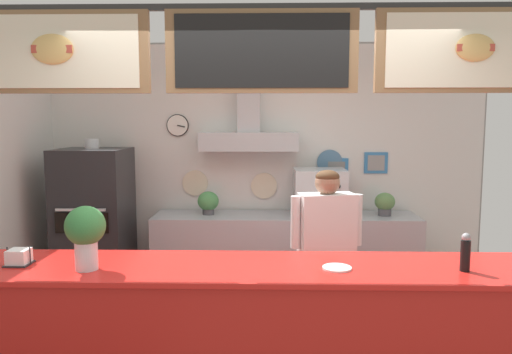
{
  "coord_description": "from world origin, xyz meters",
  "views": [
    {
      "loc": [
        0.04,
        -3.21,
        1.94
      ],
      "look_at": [
        -0.05,
        0.73,
        1.48
      ],
      "focal_mm": 34.73,
      "sensor_mm": 36.0,
      "label": 1
    }
  ],
  "objects_px": {
    "espresso_machine": "(320,193)",
    "potted_oregano": "(347,206)",
    "potted_basil": "(385,203)",
    "potted_rosemary": "(208,202)",
    "pepper_grinder": "(465,253)",
    "basil_vase": "(86,233)",
    "pizza_oven": "(95,228)",
    "shop_worker": "(326,254)",
    "condiment_plate": "(337,268)",
    "napkin_holder": "(19,258)"
  },
  "relations": [
    {
      "from": "espresso_machine",
      "to": "potted_rosemary",
      "type": "height_order",
      "value": "espresso_machine"
    },
    {
      "from": "potted_basil",
      "to": "espresso_machine",
      "type": "bearing_deg",
      "value": -178.29
    },
    {
      "from": "condiment_plate",
      "to": "potted_oregano",
      "type": "bearing_deg",
      "value": 79.46
    },
    {
      "from": "potted_oregano",
      "to": "pepper_grinder",
      "type": "distance_m",
      "value": 2.3
    },
    {
      "from": "shop_worker",
      "to": "basil_vase",
      "type": "relative_size",
      "value": 3.97
    },
    {
      "from": "pizza_oven",
      "to": "potted_oregano",
      "type": "distance_m",
      "value": 2.63
    },
    {
      "from": "potted_rosemary",
      "to": "pepper_grinder",
      "type": "height_order",
      "value": "pepper_grinder"
    },
    {
      "from": "pizza_oven",
      "to": "potted_basil",
      "type": "height_order",
      "value": "pizza_oven"
    },
    {
      "from": "pepper_grinder",
      "to": "napkin_holder",
      "type": "bearing_deg",
      "value": 178.65
    },
    {
      "from": "potted_oregano",
      "to": "condiment_plate",
      "type": "bearing_deg",
      "value": -100.54
    },
    {
      "from": "pizza_oven",
      "to": "pepper_grinder",
      "type": "relative_size",
      "value": 7.59
    },
    {
      "from": "potted_oregano",
      "to": "potted_rosemary",
      "type": "relative_size",
      "value": 0.77
    },
    {
      "from": "pizza_oven",
      "to": "espresso_machine",
      "type": "distance_m",
      "value": 2.36
    },
    {
      "from": "condiment_plate",
      "to": "shop_worker",
      "type": "bearing_deg",
      "value": 86.32
    },
    {
      "from": "pizza_oven",
      "to": "espresso_machine",
      "type": "relative_size",
      "value": 3.16
    },
    {
      "from": "pizza_oven",
      "to": "potted_rosemary",
      "type": "bearing_deg",
      "value": 10.68
    },
    {
      "from": "potted_oregano",
      "to": "napkin_holder",
      "type": "xyz_separation_m",
      "value": [
        -2.37,
        -2.21,
        0.05
      ]
    },
    {
      "from": "espresso_machine",
      "to": "napkin_holder",
      "type": "relative_size",
      "value": 3.7
    },
    {
      "from": "pizza_oven",
      "to": "shop_worker",
      "type": "xyz_separation_m",
      "value": [
        2.27,
        -0.91,
        -0.01
      ]
    },
    {
      "from": "potted_basil",
      "to": "pepper_grinder",
      "type": "xyz_separation_m",
      "value": [
        -0.07,
        -2.29,
        0.1
      ]
    },
    {
      "from": "shop_worker",
      "to": "potted_basil",
      "type": "xyz_separation_m",
      "value": [
        0.74,
        1.11,
        0.24
      ]
    },
    {
      "from": "pepper_grinder",
      "to": "basil_vase",
      "type": "distance_m",
      "value": 2.25
    },
    {
      "from": "pepper_grinder",
      "to": "espresso_machine",
      "type": "bearing_deg",
      "value": 105.31
    },
    {
      "from": "pizza_oven",
      "to": "basil_vase",
      "type": "relative_size",
      "value": 4.54
    },
    {
      "from": "shop_worker",
      "to": "pepper_grinder",
      "type": "distance_m",
      "value": 1.4
    },
    {
      "from": "potted_oregano",
      "to": "basil_vase",
      "type": "xyz_separation_m",
      "value": [
        -1.91,
        -2.29,
        0.23
      ]
    },
    {
      "from": "potted_oregano",
      "to": "napkin_holder",
      "type": "bearing_deg",
      "value": -137.0
    },
    {
      "from": "potted_rosemary",
      "to": "basil_vase",
      "type": "distance_m",
      "value": 2.38
    },
    {
      "from": "potted_oregano",
      "to": "basil_vase",
      "type": "relative_size",
      "value": 0.49
    },
    {
      "from": "condiment_plate",
      "to": "napkin_holder",
      "type": "distance_m",
      "value": 1.95
    },
    {
      "from": "potted_rosemary",
      "to": "pizza_oven",
      "type": "bearing_deg",
      "value": -169.32
    },
    {
      "from": "pepper_grinder",
      "to": "basil_vase",
      "type": "relative_size",
      "value": 0.6
    },
    {
      "from": "espresso_machine",
      "to": "potted_oregano",
      "type": "height_order",
      "value": "espresso_machine"
    },
    {
      "from": "shop_worker",
      "to": "condiment_plate",
      "type": "xyz_separation_m",
      "value": [
        -0.07,
        -1.15,
        0.23
      ]
    },
    {
      "from": "condiment_plate",
      "to": "pepper_grinder",
      "type": "relative_size",
      "value": 0.76
    },
    {
      "from": "espresso_machine",
      "to": "napkin_holder",
      "type": "height_order",
      "value": "espresso_machine"
    },
    {
      "from": "potted_oregano",
      "to": "pepper_grinder",
      "type": "relative_size",
      "value": 0.83
    },
    {
      "from": "condiment_plate",
      "to": "napkin_holder",
      "type": "relative_size",
      "value": 1.18
    },
    {
      "from": "potted_oregano",
      "to": "napkin_holder",
      "type": "relative_size",
      "value": 1.28
    },
    {
      "from": "shop_worker",
      "to": "potted_basil",
      "type": "relative_size",
      "value": 6.3
    },
    {
      "from": "potted_basil",
      "to": "condiment_plate",
      "type": "distance_m",
      "value": 2.41
    },
    {
      "from": "potted_rosemary",
      "to": "basil_vase",
      "type": "xyz_separation_m",
      "value": [
        -0.45,
        -2.33,
        0.2
      ]
    },
    {
      "from": "shop_worker",
      "to": "potted_rosemary",
      "type": "relative_size",
      "value": 6.21
    },
    {
      "from": "condiment_plate",
      "to": "potted_basil",
      "type": "bearing_deg",
      "value": 70.22
    },
    {
      "from": "shop_worker",
      "to": "pizza_oven",
      "type": "bearing_deg",
      "value": -33.67
    },
    {
      "from": "potted_oregano",
      "to": "espresso_machine",
      "type": "bearing_deg",
      "value": -179.57
    },
    {
      "from": "potted_basil",
      "to": "potted_oregano",
      "type": "relative_size",
      "value": 1.28
    },
    {
      "from": "espresso_machine",
      "to": "potted_oregano",
      "type": "xyz_separation_m",
      "value": [
        0.29,
        0.0,
        -0.14
      ]
    },
    {
      "from": "napkin_holder",
      "to": "potted_rosemary",
      "type": "bearing_deg",
      "value": 68.16
    },
    {
      "from": "shop_worker",
      "to": "potted_rosemary",
      "type": "height_order",
      "value": "shop_worker"
    }
  ]
}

